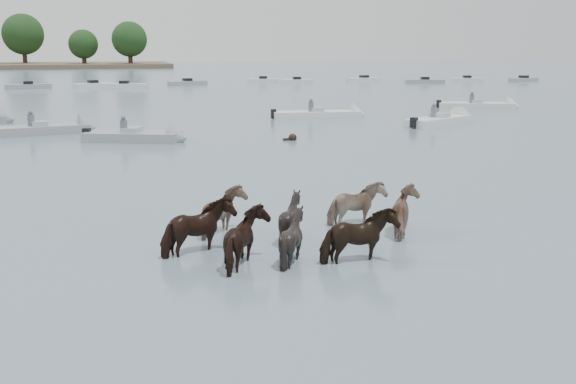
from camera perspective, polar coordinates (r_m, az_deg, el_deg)
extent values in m
plane|color=slate|center=(14.34, 0.73, -6.53)|extent=(400.00, 400.00, 0.00)
imported|color=black|center=(15.26, -7.84, -3.43)|extent=(1.94, 1.54, 1.49)
imported|color=#7B6254|center=(16.80, -5.50, -2.05)|extent=(1.45, 1.61, 1.40)
imported|color=black|center=(16.23, 0.24, -2.56)|extent=(1.54, 1.45, 1.37)
imported|color=#9F866B|center=(17.74, 5.91, -1.32)|extent=(1.75, 1.12, 1.37)
imported|color=black|center=(14.32, -3.43, -4.44)|extent=(1.29, 1.50, 1.47)
imported|color=black|center=(14.61, 0.39, -4.27)|extent=(1.53, 1.45, 1.37)
imported|color=black|center=(14.59, 6.11, -4.20)|extent=(1.82, 1.02, 1.45)
imported|color=#A2826E|center=(17.00, 10.41, -1.98)|extent=(1.23, 1.43, 1.42)
sphere|color=black|center=(33.74, 0.40, 4.72)|extent=(0.44, 0.44, 0.44)
cube|color=black|center=(33.69, -0.01, 4.54)|extent=(0.50, 0.22, 0.18)
cube|color=gray|center=(38.44, -20.72, 4.99)|extent=(5.37, 2.65, 0.55)
cone|color=gray|center=(38.81, -16.94, 5.32)|extent=(1.22, 1.75, 1.60)
cube|color=#99ADB7|center=(38.41, -20.76, 5.51)|extent=(1.02, 1.26, 0.35)
cylinder|color=#595966|center=(38.43, -21.38, 5.77)|extent=(0.36, 0.36, 0.70)
sphere|color=#595966|center=(38.38, -21.43, 6.43)|extent=(0.24, 0.24, 0.24)
cube|color=gray|center=(34.12, -13.33, 4.61)|extent=(5.01, 3.17, 0.55)
cone|color=gray|center=(33.43, -9.46, 4.62)|extent=(1.41, 1.81, 1.60)
cube|color=#99ADB7|center=(34.07, -13.36, 5.19)|extent=(1.14, 1.33, 0.35)
cube|color=black|center=(34.94, -17.04, 4.83)|extent=(0.45, 0.45, 0.60)
cylinder|color=#595966|center=(34.04, -14.05, 5.49)|extent=(0.36, 0.36, 0.70)
sphere|color=#595966|center=(33.99, -14.09, 6.24)|extent=(0.24, 0.24, 0.24)
cube|color=silver|center=(44.22, 2.50, 6.66)|extent=(5.95, 2.22, 0.55)
cone|color=silver|center=(44.87, 6.16, 6.69)|extent=(1.07, 1.69, 1.60)
cube|color=#99ADB7|center=(44.18, 2.50, 7.11)|extent=(0.92, 1.20, 0.35)
cube|color=black|center=(43.73, -1.26, 6.80)|extent=(0.39, 0.39, 0.60)
cylinder|color=#595966|center=(44.05, 2.00, 7.36)|extent=(0.36, 0.36, 0.70)
sphere|color=#595966|center=(44.01, 2.01, 7.94)|extent=(0.24, 0.24, 0.24)
cube|color=silver|center=(41.50, 12.97, 5.97)|extent=(5.48, 4.08, 0.55)
cone|color=silver|center=(43.79, 14.87, 6.20)|extent=(1.58, 1.84, 1.60)
cube|color=#99ADB7|center=(41.46, 12.99, 6.45)|extent=(1.25, 1.37, 0.35)
cube|color=black|center=(39.23, 10.86, 5.93)|extent=(0.48, 0.48, 0.60)
cylinder|color=#595966|center=(41.26, 12.51, 6.73)|extent=(0.36, 0.36, 0.70)
sphere|color=#595966|center=(41.21, 12.54, 7.35)|extent=(0.24, 0.24, 0.24)
cube|color=silver|center=(53.07, 15.98, 7.16)|extent=(5.88, 3.44, 0.55)
cone|color=silver|center=(53.68, 18.97, 7.03)|extent=(1.39, 1.81, 1.60)
cube|color=#99ADB7|center=(53.04, 16.00, 7.54)|extent=(1.13, 1.33, 0.35)
cube|color=black|center=(52.60, 12.93, 7.45)|extent=(0.45, 0.45, 0.60)
cylinder|color=#595966|center=(52.82, 15.64, 7.76)|extent=(0.36, 0.36, 0.70)
sphere|color=#595966|center=(52.79, 15.67, 8.25)|extent=(0.24, 0.24, 0.24)
cone|color=gray|center=(45.18, -23.10, 5.80)|extent=(1.02, 1.66, 1.60)
cube|color=gray|center=(81.63, -21.59, 8.49)|extent=(5.17, 2.40, 0.60)
cube|color=black|center=(81.61, -21.61, 8.75)|extent=(1.17, 1.17, 0.50)
cube|color=silver|center=(81.73, -16.53, 8.84)|extent=(4.44, 2.98, 0.60)
cube|color=black|center=(81.71, -16.55, 9.11)|extent=(1.31, 1.31, 0.50)
cube|color=silver|center=(79.31, -13.99, 8.89)|extent=(5.30, 2.75, 0.60)
cube|color=black|center=(79.29, -14.00, 9.17)|extent=(1.22, 1.22, 0.50)
cube|color=gray|center=(83.99, -8.71, 9.29)|extent=(4.98, 2.65, 0.60)
cube|color=black|center=(83.97, -8.71, 9.55)|extent=(1.22, 1.22, 0.50)
cube|color=silver|center=(89.14, -2.18, 9.60)|extent=(4.19, 1.98, 0.60)
cube|color=black|center=(89.12, -2.19, 9.84)|extent=(1.11, 1.11, 0.50)
cube|color=silver|center=(87.20, 0.77, 9.54)|extent=(4.26, 2.02, 0.60)
cube|color=black|center=(87.18, 0.77, 9.79)|extent=(1.12, 1.12, 0.50)
cube|color=silver|center=(92.69, 6.61, 9.64)|extent=(5.59, 3.13, 0.60)
cube|color=black|center=(92.67, 6.62, 9.87)|extent=(1.26, 1.26, 0.50)
cube|color=gray|center=(88.69, 11.77, 9.34)|extent=(5.20, 2.69, 0.60)
cube|color=black|center=(88.67, 11.78, 9.58)|extent=(1.22, 1.22, 0.50)
cube|color=silver|center=(94.62, 15.24, 9.34)|extent=(4.39, 2.55, 0.60)
cube|color=black|center=(94.61, 15.26, 9.57)|extent=(1.23, 1.23, 0.50)
cube|color=gray|center=(96.99, 19.73, 9.12)|extent=(4.92, 2.98, 0.60)
cube|color=black|center=(96.97, 19.75, 9.35)|extent=(1.28, 1.28, 0.50)
cylinder|color=#382619|center=(165.69, -21.84, 10.70)|extent=(1.00, 1.00, 4.15)
sphere|color=black|center=(165.70, -21.99, 12.57)|extent=(9.22, 9.22, 9.22)
cylinder|color=#382619|center=(158.46, -17.23, 10.76)|extent=(1.00, 1.00, 2.92)
sphere|color=black|center=(158.43, -17.32, 12.14)|extent=(6.49, 6.49, 6.49)
cylinder|color=#382619|center=(155.94, -13.49, 11.07)|extent=(1.00, 1.00, 3.53)
sphere|color=black|center=(155.92, -13.58, 12.76)|extent=(7.83, 7.83, 7.83)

